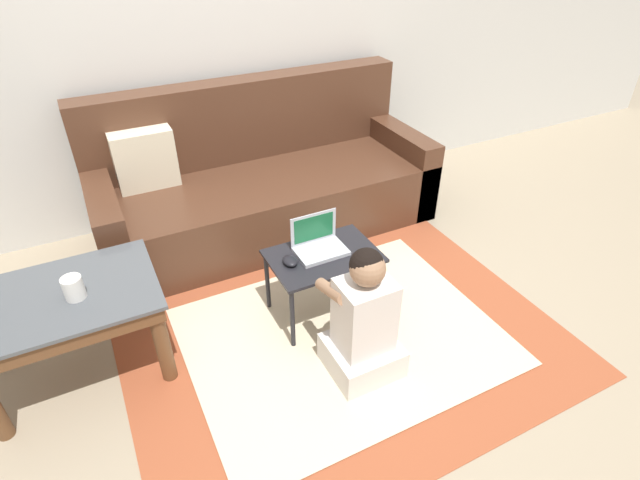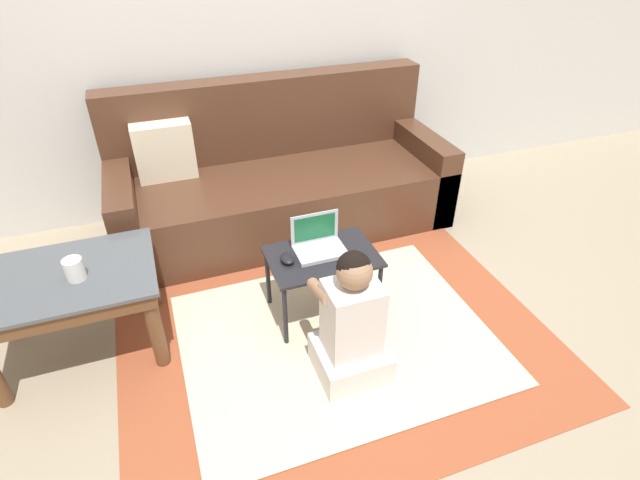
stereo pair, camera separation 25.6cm
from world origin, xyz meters
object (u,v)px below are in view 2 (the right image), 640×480
couch (279,181)px  laptop (319,245)px  coffee_table (68,289)px  person_seated (352,326)px  laptop_desk (322,262)px  computer_mouse (287,259)px  cup_on_table (74,269)px

couch → laptop: 0.97m
coffee_table → person_seated: person_seated is taller
couch → laptop_desk: couch is taller
coffee_table → couch: bearing=34.0°
couch → coffee_table: size_ratio=2.71×
coffee_table → computer_mouse: size_ratio=8.23×
couch → cup_on_table: size_ratio=21.02×
computer_mouse → laptop_desk: bearing=-2.8°
couch → person_seated: (-0.08, -1.44, -0.02)m
coffee_table → person_seated: size_ratio=1.16×
coffee_table → cup_on_table: bearing=-36.5°
laptop → person_seated: bearing=-92.0°
coffee_table → laptop_desk: (1.21, -0.15, -0.05)m
laptop → computer_mouse: size_ratio=2.62×
laptop_desk → laptop: laptop is taller
person_seated → laptop_desk: bearing=87.4°
laptop → person_seated: size_ratio=0.37×
couch → cup_on_table: couch is taller
laptop → couch: bearing=86.5°
computer_mouse → cup_on_table: bearing=174.4°
laptop_desk → cup_on_table: cup_on_table is taller
laptop_desk → laptop: bearing=95.1°
computer_mouse → person_seated: 0.49m
laptop → computer_mouse: laptop is taller
couch → laptop: size_ratio=8.49×
couch → laptop: (-0.06, -0.96, 0.11)m
couch → laptop_desk: bearing=-93.1°
laptop_desk → coffee_table: bearing=172.9°
laptop → cup_on_table: size_ratio=2.48×
computer_mouse → cup_on_table: size_ratio=0.94×
couch → laptop_desk: 1.01m
person_seated → coffee_table: bearing=153.6°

